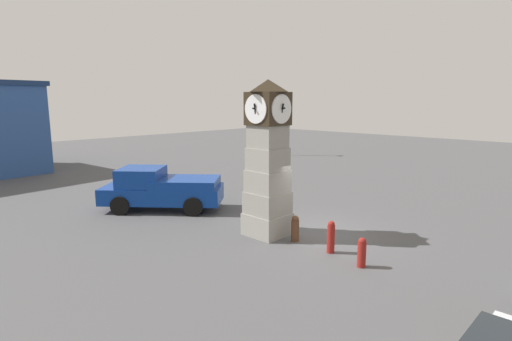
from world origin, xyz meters
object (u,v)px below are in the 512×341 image
clock_tower (268,163)px  bollard_far_row (362,252)px  street_lamp_near_road (277,116)px  bollard_near_tower (295,228)px  pickup_truck (162,189)px  bollard_mid_row (331,237)px

clock_tower → bollard_far_row: size_ratio=6.19×
street_lamp_near_road → bollard_near_tower: bearing=-137.5°
clock_tower → pickup_truck: (-0.76, 5.54, -1.67)m
bollard_mid_row → pickup_truck: size_ratio=0.20×
bollard_mid_row → clock_tower: bearing=91.8°
bollard_near_tower → pickup_truck: bearing=97.7°
pickup_truck → street_lamp_near_road: 18.78m
clock_tower → street_lamp_near_road: size_ratio=0.93×
bollard_far_row → street_lamp_near_road: size_ratio=0.15×
clock_tower → pickup_truck: clock_tower is taller
bollard_mid_row → pickup_truck: 8.20m
bollard_near_tower → bollard_far_row: bollard_near_tower is taller
clock_tower → bollard_mid_row: size_ratio=5.25×
bollard_far_row → street_lamp_near_road: street_lamp_near_road is taller
pickup_truck → bollard_mid_row: bearing=-84.1°
bollard_mid_row → pickup_truck: pickup_truck is taller
pickup_truck → bollard_near_tower: bearing=-82.3°
clock_tower → street_lamp_near_road: street_lamp_near_road is taller
bollard_near_tower → bollard_mid_row: bollard_mid_row is taller
bollard_mid_row → bollard_far_row: bearing=-104.2°
bollard_far_row → bollard_mid_row: bearing=75.8°
clock_tower → street_lamp_near_road: bearing=39.9°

